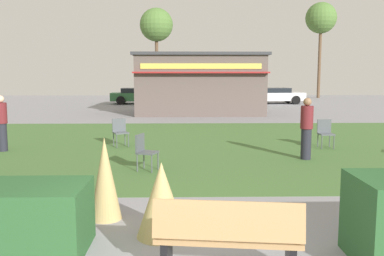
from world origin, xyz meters
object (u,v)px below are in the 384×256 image
(cafe_chair_center, at_px, (325,131))
(person_strolling, at_px, (2,123))
(food_kiosk, at_px, (199,83))
(cafe_chair_east, at_px, (144,149))
(parked_car_center_slot, at_px, (209,95))
(tree_left_bg, at_px, (156,26))
(cafe_chair_north, at_px, (120,130))
(person_standing, at_px, (307,128))
(parked_car_east_slot, at_px, (275,95))
(parked_car_west_slot, at_px, (139,95))
(park_bench, at_px, (228,237))
(tree_right_bg, at_px, (321,19))

(cafe_chair_center, relative_size, person_strolling, 0.53)
(food_kiosk, distance_m, cafe_chair_east, 15.07)
(parked_car_center_slot, bearing_deg, tree_left_bg, 133.02)
(food_kiosk, height_order, tree_left_bg, tree_left_bg)
(cafe_chair_north, height_order, person_standing, person_standing)
(person_standing, xyz_separation_m, parked_car_center_slot, (-1.40, 21.16, -0.22))
(person_strolling, distance_m, parked_car_east_slot, 23.35)
(cafe_chair_north, bearing_deg, food_kiosk, 75.34)
(parked_car_center_slot, bearing_deg, cafe_chair_east, -97.39)
(cafe_chair_center, relative_size, parked_car_west_slot, 0.21)
(parked_car_east_slot, bearing_deg, cafe_chair_east, -109.53)
(person_standing, height_order, parked_car_center_slot, person_standing)
(parked_car_west_slot, bearing_deg, cafe_chair_center, -67.99)
(cafe_chair_north, relative_size, parked_car_center_slot, 0.20)
(cafe_chair_north, distance_m, parked_car_east_slot, 20.99)
(food_kiosk, height_order, person_standing, food_kiosk)
(person_strolling, bearing_deg, parked_car_center_slot, -42.04)
(person_standing, distance_m, parked_car_east_slot, 21.47)
(tree_left_bg, bearing_deg, parked_car_east_slot, -25.95)
(park_bench, xyz_separation_m, tree_right_bg, (12.08, 35.10, 6.71))
(food_kiosk, xyz_separation_m, parked_car_center_slot, (1.01, 7.53, -1.09))
(parked_car_center_slot, relative_size, tree_left_bg, 0.56)
(cafe_chair_east, distance_m, tree_left_bg, 27.55)
(cafe_chair_center, height_order, person_standing, person_standing)
(tree_left_bg, bearing_deg, person_standing, -77.71)
(tree_left_bg, xyz_separation_m, tree_right_bg, (14.81, 2.66, 0.91))
(person_standing, relative_size, parked_car_east_slot, 0.39)
(park_bench, bearing_deg, cafe_chair_center, 65.20)
(cafe_chair_north, bearing_deg, tree_left_bg, 90.47)
(cafe_chair_north, xyz_separation_m, tree_left_bg, (-0.19, 23.43, 5.76))
(cafe_chair_center, bearing_deg, parked_car_center_slot, 97.41)
(parked_car_west_slot, height_order, parked_car_center_slot, same)
(tree_right_bg, bearing_deg, person_standing, -108.05)
(cafe_chair_center, distance_m, person_standing, 2.14)
(tree_left_bg, distance_m, tree_right_bg, 15.08)
(parked_car_west_slot, bearing_deg, person_strolling, -96.11)
(cafe_chair_east, xyz_separation_m, parked_car_west_slot, (-2.40, 22.43, 0.12))
(person_standing, bearing_deg, parked_car_center_slot, 162.91)
(person_strolling, xyz_separation_m, tree_right_bg, (18.05, 26.90, 6.33))
(cafe_chair_east, xyz_separation_m, parked_car_east_slot, (7.95, 22.42, 0.12))
(person_standing, xyz_separation_m, tree_left_bg, (-5.59, 25.65, 5.42))
(person_standing, relative_size, parked_car_center_slot, 0.39)
(park_bench, xyz_separation_m, parked_car_center_slot, (1.45, 27.95, 0.16))
(parked_car_east_slot, bearing_deg, tree_right_bg, 52.05)
(park_bench, distance_m, person_standing, 7.38)
(parked_car_center_slot, relative_size, tree_right_bg, 0.50)
(parked_car_center_slot, xyz_separation_m, parked_car_east_slot, (5.04, -0.01, 0.00))
(parked_car_west_slot, bearing_deg, parked_car_east_slot, -0.01)
(cafe_chair_north, xyz_separation_m, person_standing, (5.39, -2.21, 0.33))
(cafe_chair_east, bearing_deg, parked_car_center_slot, 82.61)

